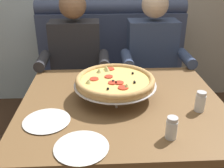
% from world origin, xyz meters
% --- Properties ---
extents(booth_bench, '(1.41, 0.78, 1.13)m').
position_xyz_m(booth_bench, '(0.00, 0.96, 0.40)').
color(booth_bench, '#424C6B').
rests_on(booth_bench, ground_plane).
extents(dining_table, '(1.13, 0.99, 0.73)m').
position_xyz_m(dining_table, '(0.00, 0.00, 0.65)').
color(dining_table, brown).
rests_on(dining_table, ground_plane).
extents(diner_left, '(0.54, 0.64, 1.27)m').
position_xyz_m(diner_left, '(-0.32, 0.70, 0.71)').
color(diner_left, '#2D3342').
rests_on(diner_left, ground_plane).
extents(diner_right, '(0.54, 0.64, 1.27)m').
position_xyz_m(diner_right, '(0.32, 0.70, 0.71)').
color(diner_right, '#2D3342').
rests_on(diner_right, ground_plane).
extents(pizza, '(0.47, 0.47, 0.13)m').
position_xyz_m(pizza, '(-0.04, 0.06, 0.83)').
color(pizza, silver).
rests_on(pizza, dining_table).
extents(shaker_oregano, '(0.05, 0.05, 0.11)m').
position_xyz_m(shaker_oregano, '(0.19, -0.34, 0.78)').
color(shaker_oregano, white).
rests_on(shaker_oregano, dining_table).
extents(shaker_pepper_flakes, '(0.05, 0.05, 0.11)m').
position_xyz_m(shaker_pepper_flakes, '(0.40, -0.12, 0.78)').
color(shaker_pepper_flakes, white).
rests_on(shaker_pepper_flakes, dining_table).
extents(plate_near_left, '(0.23, 0.23, 0.02)m').
position_xyz_m(plate_near_left, '(-0.21, -0.39, 0.74)').
color(plate_near_left, white).
rests_on(plate_near_left, dining_table).
extents(plate_near_right, '(0.23, 0.23, 0.02)m').
position_xyz_m(plate_near_right, '(-0.39, -0.18, 0.74)').
color(plate_near_right, white).
rests_on(plate_near_right, dining_table).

